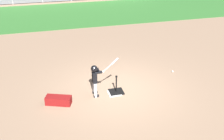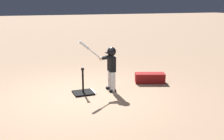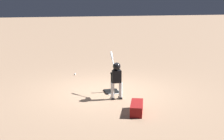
{
  "view_description": "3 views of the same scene",
  "coord_description": "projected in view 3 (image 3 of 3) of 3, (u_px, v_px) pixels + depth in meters",
  "views": [
    {
      "loc": [
        -2.22,
        -7.79,
        5.03
      ],
      "look_at": [
        -0.25,
        -0.15,
        0.92
      ],
      "focal_mm": 42.0,
      "sensor_mm": 36.0,
      "label": 1
    },
    {
      "loc": [
        1.51,
        5.98,
        2.23
      ],
      "look_at": [
        -0.86,
        -0.1,
        0.56
      ],
      "focal_mm": 42.0,
      "sensor_mm": 36.0,
      "label": 2
    },
    {
      "loc": [
        -9.73,
        2.14,
        3.02
      ],
      "look_at": [
        -0.29,
        -0.12,
        0.79
      ],
      "focal_mm": 50.0,
      "sensor_mm": 36.0,
      "label": 3
    }
  ],
  "objects": [
    {
      "name": "equipment_bag",
      "position": [
        137.0,
        108.0,
        8.41
      ],
      "size": [
        0.9,
        0.6,
        0.28
      ],
      "primitive_type": "cube",
      "rotation": [
        0.0,
        0.0,
        -0.36
      ],
      "color": "maroon",
      "rests_on": "ground_plane"
    },
    {
      "name": "home_plate",
      "position": [
        114.0,
        92.0,
        10.26
      ],
      "size": [
        0.45,
        0.45,
        0.02
      ],
      "primitive_type": "cube",
      "rotation": [
        0.0,
        0.0,
        0.02
      ],
      "color": "white",
      "rests_on": "ground_plane"
    },
    {
      "name": "batter_child",
      "position": [
        116.0,
        76.0,
        9.47
      ],
      "size": [
        0.96,
        0.36,
        1.36
      ],
      "color": "silver",
      "rests_on": "ground_plane"
    },
    {
      "name": "baseball",
      "position": [
        75.0,
        74.0,
        12.61
      ],
      "size": [
        0.07,
        0.07,
        0.07
      ],
      "primitive_type": "sphere",
      "color": "white",
      "rests_on": "ground_plane"
    },
    {
      "name": "ground_plane",
      "position": [
        106.0,
        92.0,
        10.39
      ],
      "size": [
        90.0,
        90.0,
        0.0
      ],
      "primitive_type": "plane",
      "color": "#93755B"
    },
    {
      "name": "batting_tee",
      "position": [
        111.0,
        90.0,
        10.31
      ],
      "size": [
        0.5,
        0.45,
        0.67
      ],
      "color": "black",
      "rests_on": "ground_plane"
    }
  ]
}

